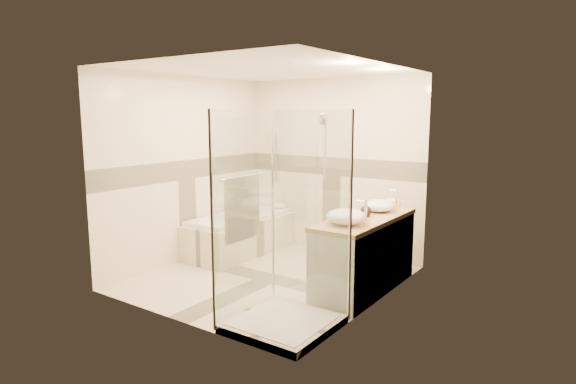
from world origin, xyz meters
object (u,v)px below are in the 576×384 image
Objects in this scene: vanity at (365,254)px; amenity_bottle_a at (366,210)px; vessel_sink_far at (346,216)px; amenity_bottle_b at (366,209)px; bathtub at (240,232)px; vessel_sink_near at (379,205)px; shower_enclosure at (278,272)px.

vanity is 0.50m from amenity_bottle_a.
vessel_sink_far is 2.50× the size of amenity_bottle_b.
amenity_bottle_b reaches higher than vanity.
bathtub is 2.35m from vessel_sink_far.
vessel_sink_near is at bearing 90.00° from vessel_sink_far.
vessel_sink_far reaches higher than vanity.
vanity is 10.26× the size of amenity_bottle_a.
vessel_sink_near is at bearing 90.00° from amenity_bottle_b.
vessel_sink_far reaches higher than bathtub.
vanity is 0.51m from amenity_bottle_b.
amenity_bottle_a is at bearing 117.30° from vanity.
bathtub is at bearing 159.85° from vessel_sink_far.
bathtub is at bearing 171.68° from amenity_bottle_a.
vanity is at bearing 87.35° from vessel_sink_far.
amenity_bottle_b is (0.00, -0.34, 0.01)m from vessel_sink_near.
vessel_sink_far and amenity_bottle_b have the same top height.
amenity_bottle_a is at bearing -8.32° from bathtub.
vessel_sink_near is (-0.02, 0.39, 0.50)m from vanity.
bathtub is 10.15× the size of amenity_bottle_b.
shower_enclosure is 1.41m from amenity_bottle_b.
shower_enclosure is at bearing -101.70° from amenity_bottle_b.
amenity_bottle_b is (0.00, 0.48, 0.00)m from vessel_sink_far.
shower_enclosure is at bearing -99.33° from vessel_sink_near.
vanity is 0.67m from vessel_sink_far.
amenity_bottle_a is (2.13, -0.31, 0.62)m from bathtub.
amenity_bottle_a is at bearing 78.23° from shower_enclosure.
vessel_sink_near is 0.35m from amenity_bottle_a.
vanity is at bearing -87.06° from vessel_sink_near.
shower_enclosure is at bearing -41.10° from bathtub.
shower_enclosure is at bearing -101.77° from amenity_bottle_a.
bathtub is 2.18m from vanity.
shower_enclosure is 5.56× the size of vessel_sink_near.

